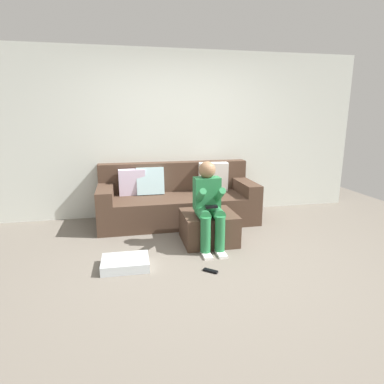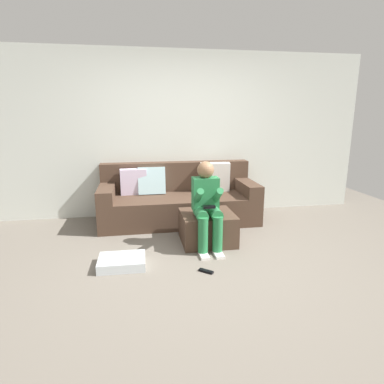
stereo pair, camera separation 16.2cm
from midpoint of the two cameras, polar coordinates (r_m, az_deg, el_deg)
name	(u,v)px [view 2 (the right image)]	position (r m, az deg, el deg)	size (l,w,h in m)	color
ground_plane	(207,267)	(3.58, 4.03, -13.06)	(7.81, 7.81, 0.00)	#6B6359
wall_back	(180,135)	(5.26, -1.21, 10.04)	(6.01, 0.10, 2.56)	silver
couch_sectional	(178,200)	(4.97, -1.51, -1.40)	(2.33, 0.92, 0.87)	#473326
ottoman	(207,227)	(4.17, 3.83, -6.24)	(0.66, 0.63, 0.38)	#473326
person_seated	(207,203)	(3.88, 3.86, -2.00)	(0.31, 0.57, 1.05)	#26723F
storage_bin	(122,262)	(3.63, -10.93, -11.97)	(0.50, 0.38, 0.10)	silver
remote_near_ottoman	(206,271)	(3.48, 3.87, -13.71)	(0.16, 0.05, 0.02)	black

